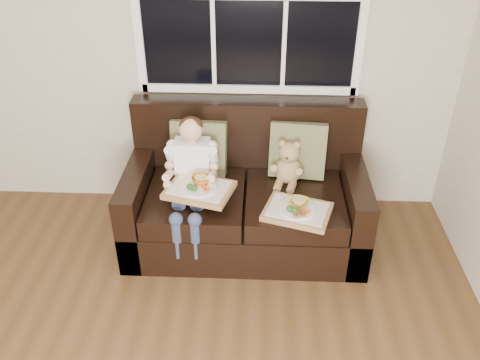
{
  "coord_description": "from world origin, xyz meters",
  "views": [
    {
      "loc": [
        0.8,
        -1.07,
        2.44
      ],
      "look_at": [
        0.67,
        1.85,
        0.59
      ],
      "focal_mm": 38.0,
      "sensor_mm": 36.0,
      "label": 1
    }
  ],
  "objects_px": {
    "loveseat": "(246,199)",
    "child": "(191,169)",
    "tray_right": "(298,210)",
    "tray_left": "(200,188)",
    "teddy_bear": "(289,165)"
  },
  "relations": [
    {
      "from": "loveseat",
      "to": "teddy_bear",
      "type": "bearing_deg",
      "value": 7.62
    },
    {
      "from": "child",
      "to": "teddy_bear",
      "type": "height_order",
      "value": "child"
    },
    {
      "from": "tray_right",
      "to": "tray_left",
      "type": "bearing_deg",
      "value": -170.46
    },
    {
      "from": "child",
      "to": "tray_left",
      "type": "xyz_separation_m",
      "value": [
        0.07,
        -0.15,
        -0.05
      ]
    },
    {
      "from": "teddy_bear",
      "to": "tray_right",
      "type": "relative_size",
      "value": 0.69
    },
    {
      "from": "loveseat",
      "to": "teddy_bear",
      "type": "distance_m",
      "value": 0.41
    },
    {
      "from": "child",
      "to": "tray_right",
      "type": "bearing_deg",
      "value": -18.23
    },
    {
      "from": "teddy_bear",
      "to": "tray_left",
      "type": "height_order",
      "value": "teddy_bear"
    },
    {
      "from": "tray_left",
      "to": "tray_right",
      "type": "distance_m",
      "value": 0.67
    },
    {
      "from": "tray_right",
      "to": "teddy_bear",
      "type": "bearing_deg",
      "value": 114.38
    },
    {
      "from": "tray_right",
      "to": "child",
      "type": "bearing_deg",
      "value": 178.99
    },
    {
      "from": "loveseat",
      "to": "tray_right",
      "type": "distance_m",
      "value": 0.53
    },
    {
      "from": "loveseat",
      "to": "child",
      "type": "height_order",
      "value": "child"
    },
    {
      "from": "child",
      "to": "tray_left",
      "type": "bearing_deg",
      "value": -64.42
    },
    {
      "from": "tray_left",
      "to": "tray_right",
      "type": "height_order",
      "value": "tray_left"
    }
  ]
}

